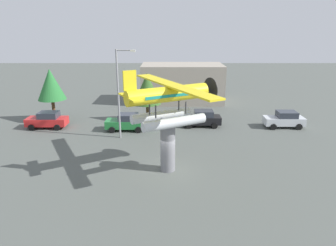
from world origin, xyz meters
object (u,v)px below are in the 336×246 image
(floatplane_monument, at_px, (170,101))
(car_far_black, at_px, (202,118))
(streetlight_primary, at_px, (120,88))
(display_pedestal, at_px, (168,147))
(car_near_red, at_px, (48,120))
(tree_east, at_px, (147,89))
(car_mid_green, at_px, (127,122))
(car_distant_silver, at_px, (285,119))
(tree_west, at_px, (51,85))
(storefront_building, at_px, (182,83))

(floatplane_monument, distance_m, car_far_black, 12.03)
(floatplane_monument, relative_size, streetlight_primary, 1.15)
(display_pedestal, relative_size, floatplane_monument, 0.38)
(floatplane_monument, xyz_separation_m, car_near_red, (-12.96, 9.99, -4.50))
(tree_east, bearing_deg, display_pedestal, -79.50)
(streetlight_primary, xyz_separation_m, tree_east, (2.16, 5.38, -1.11))
(car_mid_green, bearing_deg, car_far_black, -170.28)
(display_pedestal, relative_size, car_distant_silver, 0.88)
(tree_east, bearing_deg, car_distant_silver, -8.42)
(car_mid_green, xyz_separation_m, tree_west, (-8.73, 3.30, 3.34))
(car_distant_silver, height_order, streetlight_primary, streetlight_primary)
(tree_west, xyz_separation_m, tree_east, (10.71, -0.12, -0.45))
(car_far_black, distance_m, car_distant_silver, 8.85)
(car_mid_green, distance_m, car_distant_silver, 16.84)
(floatplane_monument, height_order, tree_west, floatplane_monument)
(car_near_red, bearing_deg, car_mid_green, 174.80)
(floatplane_monument, bearing_deg, car_mid_green, 87.42)
(car_distant_silver, bearing_deg, floatplane_monument, 39.43)
(storefront_building, bearing_deg, car_near_red, -141.22)
(car_distant_silver, distance_m, storefront_building, 15.84)
(tree_west, bearing_deg, car_far_black, -6.62)
(car_far_black, bearing_deg, floatplane_monument, 71.40)
(car_distant_silver, xyz_separation_m, storefront_building, (-10.49, 11.74, 1.78))
(streetlight_primary, bearing_deg, tree_west, 147.26)
(car_near_red, relative_size, storefront_building, 0.37)
(car_mid_green, relative_size, car_far_black, 1.00)
(car_far_black, relative_size, streetlight_primary, 0.50)
(storefront_building, bearing_deg, streetlight_primary, -113.51)
(car_far_black, distance_m, tree_east, 6.89)
(car_mid_green, height_order, storefront_building, storefront_building)
(car_far_black, distance_m, tree_west, 17.14)
(floatplane_monument, distance_m, car_mid_green, 11.15)
(car_distant_silver, distance_m, tree_east, 15.26)
(car_far_black, bearing_deg, car_near_red, 2.03)
(floatplane_monument, xyz_separation_m, tree_east, (-2.42, 12.39, -1.61))
(car_distant_silver, xyz_separation_m, tree_west, (-25.54, 2.31, 3.34))
(display_pedestal, relative_size, car_near_red, 0.88)
(car_mid_green, relative_size, storefront_building, 0.37)
(streetlight_primary, bearing_deg, floatplane_monument, -56.82)
(car_near_red, bearing_deg, storefront_building, -141.22)
(display_pedestal, bearing_deg, tree_east, 100.50)
(storefront_building, relative_size, tree_east, 2.06)
(tree_west, bearing_deg, storefront_building, 32.07)
(floatplane_monument, xyz_separation_m, car_mid_green, (-4.41, 9.21, -4.50))
(car_mid_green, xyz_separation_m, tree_east, (1.98, 3.19, 2.88))
(car_near_red, bearing_deg, tree_east, -167.14)
(storefront_building, distance_m, tree_west, 17.83)
(storefront_building, bearing_deg, tree_west, -147.93)
(display_pedestal, bearing_deg, storefront_building, 84.74)
(floatplane_monument, height_order, storefront_building, floatplane_monument)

